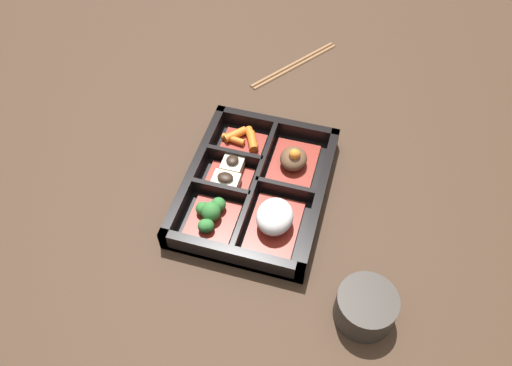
% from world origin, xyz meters
% --- Properties ---
extents(ground_plane, '(3.00, 3.00, 0.00)m').
position_xyz_m(ground_plane, '(0.00, 0.00, 0.00)').
color(ground_plane, '#382619').
extents(bento_base, '(0.28, 0.22, 0.01)m').
position_xyz_m(bento_base, '(0.00, 0.00, 0.01)').
color(bento_base, black).
rests_on(bento_base, ground_plane).
extents(bento_rim, '(0.28, 0.22, 0.04)m').
position_xyz_m(bento_rim, '(-0.00, -0.00, 0.02)').
color(bento_rim, black).
rests_on(bento_rim, ground_plane).
extents(bowl_stew, '(0.11, 0.08, 0.05)m').
position_xyz_m(bowl_stew, '(-0.06, 0.05, 0.03)').
color(bowl_stew, maroon).
rests_on(bowl_stew, bento_base).
extents(bowl_rice, '(0.11, 0.08, 0.05)m').
position_xyz_m(bowl_rice, '(0.06, 0.05, 0.03)').
color(bowl_rice, maroon).
rests_on(bowl_rice, bento_base).
extents(bowl_carrots, '(0.06, 0.08, 0.02)m').
position_xyz_m(bowl_carrots, '(-0.09, -0.05, 0.02)').
color(bowl_carrots, maroon).
rests_on(bowl_carrots, bento_base).
extents(bowl_tofu, '(0.07, 0.07, 0.03)m').
position_xyz_m(bowl_tofu, '(-0.01, -0.05, 0.02)').
color(bowl_tofu, maroon).
rests_on(bowl_tofu, bento_base).
extents(bowl_greens, '(0.08, 0.07, 0.04)m').
position_xyz_m(bowl_greens, '(0.08, -0.05, 0.02)').
color(bowl_greens, maroon).
rests_on(bowl_greens, bento_base).
extents(tea_cup, '(0.08, 0.08, 0.05)m').
position_xyz_m(tea_cup, '(0.16, 0.20, 0.03)').
color(tea_cup, '#2D2823').
rests_on(tea_cup, ground_plane).
extents(chopsticks, '(0.19, 0.14, 0.01)m').
position_xyz_m(chopsticks, '(-0.33, -0.01, 0.00)').
color(chopsticks, brown).
rests_on(chopsticks, ground_plane).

